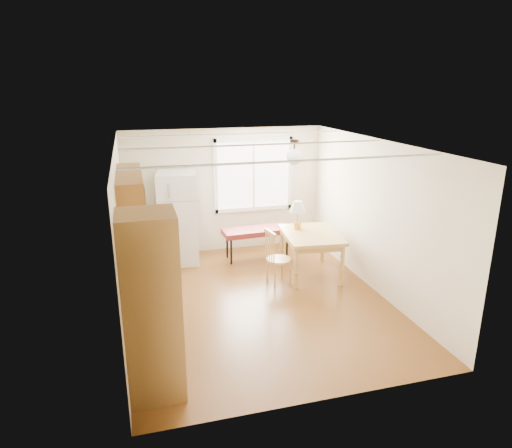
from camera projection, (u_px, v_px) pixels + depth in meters
name	position (u px, v px, depth m)	size (l,w,h in m)	color
room_shell	(258.00, 226.00, 6.94)	(4.60, 5.60, 2.62)	#512C10
kitchen_run	(147.00, 280.00, 6.03)	(0.65, 3.40, 2.20)	brown
window_unit	(254.00, 175.00, 9.28)	(1.64, 0.05, 1.51)	white
pendant_light	(294.00, 156.00, 7.19)	(0.26, 0.26, 0.40)	#2F1F14
refrigerator	(178.00, 218.00, 8.68)	(0.82, 0.82, 1.76)	silver
bench	(257.00, 232.00, 8.92)	(1.37, 0.58, 0.62)	maroon
dining_table	(311.00, 239.00, 8.12)	(1.07, 1.35, 0.79)	#B28944
chair	(274.00, 254.00, 7.74)	(0.45, 0.44, 0.97)	#B28944
table_lamp	(298.00, 209.00, 8.24)	(0.30, 0.30, 0.52)	#B5863A
coffee_maker	(147.00, 281.00, 5.57)	(0.21, 0.25, 0.33)	black
kettle	(139.00, 264.00, 6.19)	(0.10, 0.10, 0.20)	red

